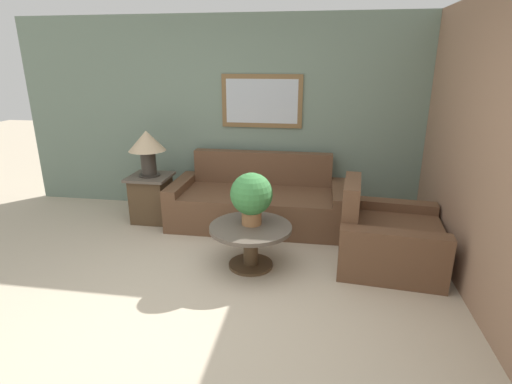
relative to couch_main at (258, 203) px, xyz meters
name	(u,v)px	position (x,y,z in m)	size (l,w,h in m)	color
ground_plane	(198,316)	(-0.19, -2.06, -0.28)	(20.00, 20.00, 0.00)	#BCAD93
wall_back	(251,117)	(-0.19, 0.57, 1.02)	(6.53, 0.09, 2.60)	slate
wall_right	(464,141)	(2.10, -0.76, 1.02)	(0.06, 4.61, 2.60)	#937056
couch_main	(258,203)	(0.00, 0.00, 0.00)	(2.21, 0.96, 0.88)	brown
armchair	(386,238)	(1.47, -0.85, 0.00)	(1.09, 1.15, 0.88)	brown
coffee_table	(251,237)	(0.10, -1.14, 0.05)	(0.83, 0.83, 0.45)	#4C3823
side_table	(152,198)	(-1.41, -0.11, 0.03)	(0.52, 0.52, 0.61)	#4C3823
table_lamp	(147,145)	(-1.41, -0.11, 0.73)	(0.47, 0.47, 0.58)	#2D2823
potted_plant_on_table	(251,196)	(0.10, -1.09, 0.47)	(0.43, 0.43, 0.53)	#9E6B42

